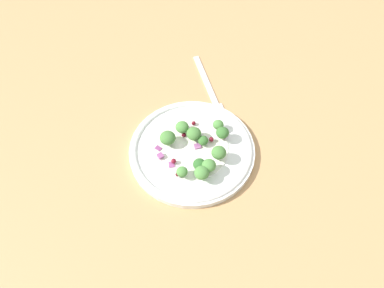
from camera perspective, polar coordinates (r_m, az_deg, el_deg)
ground_plane at (r=73.54cm, az=1.03°, el=-0.91°), size 180.00×180.00×2.00cm
plate at (r=71.33cm, az=0.00°, el=-0.85°), size 23.53×23.53×1.70cm
dressing_pool at (r=70.97cm, az=0.00°, el=-0.65°), size 13.65×13.65×0.20cm
broccoli_floret_0 at (r=67.45cm, az=1.12°, el=-3.07°), size 2.30×2.30×2.32cm
broccoli_floret_1 at (r=67.88cm, az=4.03°, el=-1.32°), size 2.68×2.68×2.71cm
broccoli_floret_2 at (r=70.28cm, az=-3.66°, el=0.90°), size 2.95×2.95×2.98cm
broccoli_floret_3 at (r=70.76cm, az=0.28°, el=1.52°), size 2.78×2.78×2.82cm
broccoli_floret_4 at (r=71.93cm, az=-1.49°, el=2.53°), size 2.53×2.53×2.56cm
broccoli_floret_5 at (r=66.47cm, az=-1.50°, el=-4.19°), size 2.01×2.01×2.04cm
broccoli_floret_6 at (r=66.56cm, az=2.54°, el=-3.26°), size 2.51×2.51×2.54cm
broccoli_floret_7 at (r=70.35cm, az=1.56°, el=0.27°), size 1.98×1.98×2.00cm
broccoli_floret_8 at (r=72.54cm, az=3.95°, el=2.89°), size 2.09×2.09×2.11cm
broccoli_floret_9 at (r=70.67cm, az=4.58°, el=1.67°), size 2.44×2.44×2.47cm
broccoli_floret_10 at (r=65.71cm, az=1.45°, el=-4.35°), size 2.63×2.63×2.66cm
cranberry_0 at (r=73.74cm, az=0.25°, el=3.14°), size 0.82×0.82×0.82cm
cranberry_1 at (r=67.00cm, az=-2.18°, el=-4.57°), size 0.75×0.75×0.75cm
cranberry_2 at (r=72.23cm, az=-1.23°, el=1.37°), size 0.83×0.83×0.83cm
cranberry_3 at (r=71.28cm, az=2.92°, el=0.70°), size 0.90×0.90×0.90cm
cranberry_4 at (r=73.62cm, az=-1.56°, el=2.97°), size 0.73×0.73×0.73cm
cranberry_5 at (r=68.55cm, az=-2.77°, el=-2.56°), size 0.93×0.93×0.93cm
onion_bit_0 at (r=68.93cm, az=2.47°, el=-3.13°), size 1.50×1.45×0.32cm
onion_bit_1 at (r=68.96cm, az=-3.07°, el=-3.12°), size 1.49×1.57×0.31cm
onion_bit_2 at (r=71.00cm, az=0.93°, el=-0.39°), size 1.68×1.64×0.48cm
onion_bit_3 at (r=71.12cm, az=-5.06°, el=-0.68°), size 1.39×1.18×0.34cm
onion_bit_4 at (r=72.53cm, az=4.76°, el=1.42°), size 1.47×1.53×0.46cm
onion_bit_5 at (r=69.57cm, az=-4.76°, el=-1.76°), size 1.48×1.48×0.45cm
fork at (r=81.95cm, az=2.65°, el=8.22°), size 12.00×16.36×0.50cm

